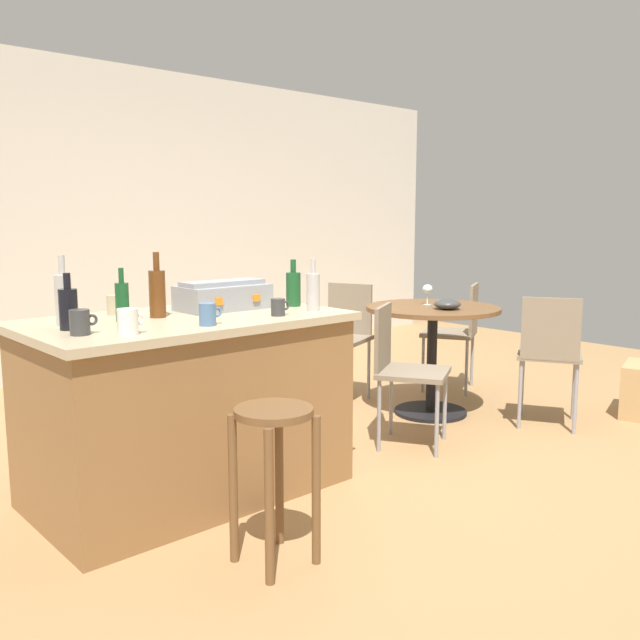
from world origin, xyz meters
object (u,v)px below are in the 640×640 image
at_px(dining_table, 432,332).
at_px(cup_2, 208,314).
at_px(folding_chair_right, 402,364).
at_px(folding_chair_far, 458,328).
at_px(folding_chair_left, 343,332).
at_px(bottle_0, 122,301).
at_px(cup_0, 80,322).
at_px(kitchen_island, 188,406).
at_px(bottle_2, 313,291).
at_px(cup_4, 278,307).
at_px(wine_glass, 428,290).
at_px(bottle_5, 68,308).
at_px(cup_3, 115,305).
at_px(bottle_3, 293,288).
at_px(wooden_stool, 274,453).
at_px(bottle_4, 64,298).
at_px(folding_chair_near, 550,350).
at_px(cup_1, 128,322).
at_px(serving_bowl, 447,304).
at_px(bottle_1, 157,292).
at_px(toolbox, 223,296).

height_order(dining_table, cup_2, cup_2).
bearing_deg(folding_chair_right, folding_chair_far, 23.74).
height_order(folding_chair_left, bottle_0, bottle_0).
bearing_deg(folding_chair_left, cup_0, -158.65).
bearing_deg(kitchen_island, bottle_2, -22.95).
distance_m(folding_chair_far, cup_4, 2.45).
bearing_deg(cup_4, wine_glass, 14.72).
relative_size(bottle_5, cup_0, 2.09).
xyz_separation_m(dining_table, cup_3, (-2.22, 0.22, 0.36)).
xyz_separation_m(folding_chair_right, bottle_3, (-0.70, 0.18, 0.49)).
height_order(wooden_stool, bottle_5, bottle_5).
bearing_deg(kitchen_island, bottle_4, 166.31).
bearing_deg(wooden_stool, folding_chair_near, 4.87).
xyz_separation_m(wooden_stool, cup_1, (-0.33, 0.55, 0.49)).
bearing_deg(folding_chair_far, folding_chair_right, -156.26).
distance_m(wine_glass, serving_bowl, 0.27).
bearing_deg(bottle_0, bottle_1, -0.86).
relative_size(dining_table, cup_4, 8.71).
distance_m(folding_chair_far, toolbox, 2.46).
bearing_deg(folding_chair_far, dining_table, -156.98).
relative_size(folding_chair_right, wine_glass, 5.93).
bearing_deg(cup_0, cup_1, -41.51).
bearing_deg(folding_chair_far, folding_chair_near, -109.93).
bearing_deg(toolbox, wooden_stool, -113.32).
distance_m(bottle_0, cup_2, 0.44).
distance_m(folding_chair_near, bottle_5, 3.00).
relative_size(folding_chair_far, serving_bowl, 4.76).
bearing_deg(wine_glass, bottle_4, -179.11).
distance_m(bottle_4, cup_2, 0.65).
bearing_deg(folding_chair_far, cup_2, -166.29).
bearing_deg(wine_glass, kitchen_island, -175.22).
xyz_separation_m(folding_chair_far, cup_2, (-2.75, -0.67, 0.44)).
height_order(bottle_3, cup_3, bottle_3).
distance_m(bottle_0, cup_1, 0.40).
height_order(folding_chair_far, bottle_4, bottle_4).
bearing_deg(serving_bowl, cup_4, -172.99).
distance_m(folding_chair_right, wine_glass, 0.89).
relative_size(wooden_stool, bottle_0, 2.58).
bearing_deg(wooden_stool, folding_chair_left, 39.96).
distance_m(dining_table, folding_chair_far, 0.75).
height_order(folding_chair_near, cup_3, cup_3).
bearing_deg(bottle_0, folding_chair_right, -10.18).
xyz_separation_m(bottle_5, serving_bowl, (2.53, -0.07, -0.19)).
bearing_deg(bottle_2, folding_chair_left, 40.46).
bearing_deg(toolbox, wine_glass, 2.25).
bearing_deg(cup_4, wooden_stool, -130.07).
height_order(bottle_0, bottle_4, bottle_4).
bearing_deg(bottle_3, cup_3, 158.76).
bearing_deg(bottle_4, bottle_1, -7.79).
bearing_deg(bottle_1, cup_0, -153.75).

